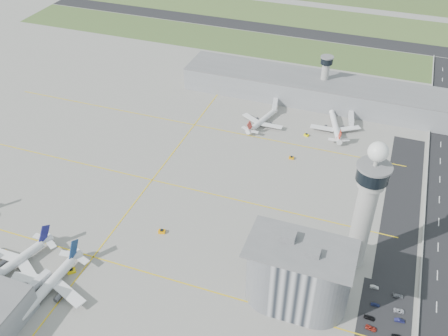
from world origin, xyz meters
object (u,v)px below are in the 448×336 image
(tug_3, at_px, (162,231))
(tug_4, at_px, (291,158))
(car_lot_3, at_px, (369,318))
(car_lot_10, at_px, (399,311))
(car_lot_5, at_px, (374,287))
(admin_building, at_px, (298,275))
(tug_5, at_px, (306,135))
(secondary_tower, at_px, (325,75))
(car_lot_4, at_px, (375,305))
(jet_bridge_near_2, at_px, (25,297))
(tug_1, at_px, (5,253))
(airplane_far_a, at_px, (263,117))
(jet_bridge_far_1, at_px, (351,114))
(car_lot_9, at_px, (400,320))
(car_lot_2, at_px, (371,328))
(airplane_near_c, at_px, (45,284))
(jet_bridge_far_0, at_px, (276,101))
(car_lot_11, at_px, (398,296))
(airplane_near_b, at_px, (11,261))
(car_lot_8, at_px, (397,336))
(control_tower, at_px, (367,202))
(tug_2, at_px, (71,271))
(car_hw_4, at_px, (442,98))
(airplane_far_b, at_px, (336,123))

(tug_3, xyz_separation_m, tug_4, (44.25, 80.33, -0.11))
(tug_3, bearing_deg, car_lot_3, -111.85)
(car_lot_10, bearing_deg, car_lot_5, 44.08)
(admin_building, bearing_deg, tug_5, 100.15)
(admin_building, bearing_deg, secondary_tower, 97.29)
(car_lot_4, height_order, car_lot_10, car_lot_4)
(car_lot_4, bearing_deg, secondary_tower, 16.59)
(admin_building, xyz_separation_m, jet_bridge_near_2, (-104.99, -39.00, -12.45))
(secondary_tower, xyz_separation_m, tug_1, (-109.07, -192.25, -17.90))
(airplane_far_a, height_order, tug_5, airplane_far_a)
(admin_building, height_order, jet_bridge_far_1, admin_building)
(tug_3, bearing_deg, car_lot_5, -102.41)
(jet_bridge_near_2, bearing_deg, airplane_far_a, -7.76)
(car_lot_4, bearing_deg, car_lot_9, -116.50)
(car_lot_4, xyz_separation_m, car_lot_5, (-1.36, 9.18, -0.00))
(secondary_tower, height_order, car_lot_2, secondary_tower)
(car_lot_9, bearing_deg, jet_bridge_far_1, 8.56)
(airplane_near_c, distance_m, jet_bridge_far_0, 192.70)
(secondary_tower, xyz_separation_m, car_lot_11, (62.62, -156.02, -18.16))
(jet_bridge_near_2, height_order, tug_5, jet_bridge_near_2)
(car_lot_2, bearing_deg, jet_bridge_near_2, 113.00)
(car_lot_4, bearing_deg, car_lot_2, 176.85)
(airplane_near_b, distance_m, airplane_near_c, 22.85)
(secondary_tower, distance_m, airplane_near_b, 222.27)
(admin_building, distance_m, tug_4, 101.51)
(secondary_tower, relative_size, tug_4, 11.33)
(jet_bridge_far_0, relative_size, car_lot_5, 3.78)
(car_lot_8, bearing_deg, car_lot_5, 22.87)
(control_tower, height_order, car_lot_4, control_tower)
(jet_bridge_far_0, distance_m, car_lot_11, 165.12)
(airplane_near_b, height_order, tug_2, airplane_near_b)
(secondary_tower, bearing_deg, airplane_far_a, -123.80)
(jet_bridge_near_2, xyz_separation_m, car_lot_4, (137.05, 47.27, -2.24))
(airplane_near_b, distance_m, car_hw_4, 289.14)
(airplane_near_b, xyz_separation_m, tug_1, (-10.18, 6.39, -5.00))
(jet_bridge_far_1, bearing_deg, airplane_far_b, -30.91)
(car_lot_10, distance_m, car_hw_4, 194.20)
(airplane_near_b, relative_size, car_hw_4, 13.16)
(secondary_tower, height_order, car_lot_11, secondary_tower)
(jet_bridge_far_0, relative_size, car_lot_11, 3.15)
(secondary_tower, height_order, airplane_far_a, secondary_tower)
(control_tower, relative_size, airplane_far_a, 1.87)
(control_tower, height_order, tug_4, control_tower)
(tug_2, distance_m, car_hw_4, 268.35)
(tug_3, bearing_deg, car_lot_2, -114.35)
(tug_4, distance_m, car_lot_8, 121.37)
(car_lot_11, bearing_deg, tug_3, 83.06)
(airplane_near_c, height_order, car_lot_5, airplane_near_c)
(airplane_far_b, distance_m, jet_bridge_far_1, 19.19)
(admin_building, xyz_separation_m, tug_2, (-96.13, -19.05, -14.25))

